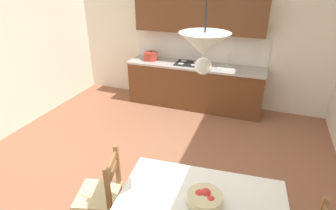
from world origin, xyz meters
TOP-DOWN VIEW (x-y plane):
  - ground_plane at (0.00, 0.00)m, footprint 5.82×6.15m
  - wall_back at (0.00, 2.84)m, footprint 5.82×0.12m
  - kitchen_cabinetry at (0.06, 2.50)m, footprint 2.73×0.63m
  - dining_chair_tv_side at (-0.03, -0.82)m, footprint 0.52×0.52m
  - fruit_bowl at (1.05, -0.87)m, footprint 0.30×0.30m
  - pendant_lamp at (0.99, -0.96)m, footprint 0.32×0.32m

SIDE VIEW (x-z plane):
  - ground_plane at x=0.00m, z-range -0.10..0.00m
  - dining_chair_tv_side at x=-0.03m, z-range -0.02..0.91m
  - fruit_bowl at x=1.05m, z-range 0.75..0.87m
  - kitchen_cabinetry at x=0.06m, z-range -0.24..1.96m
  - wall_back at x=0.00m, z-range 0.00..4.13m
  - pendant_lamp at x=0.99m, z-range 1.71..2.52m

